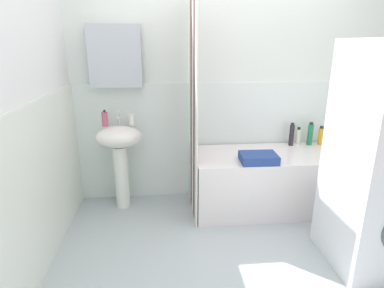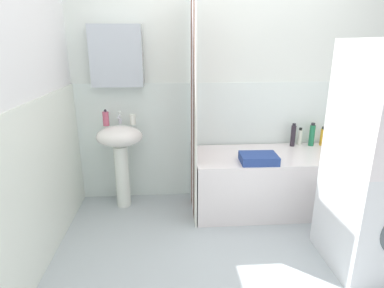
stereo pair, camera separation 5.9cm
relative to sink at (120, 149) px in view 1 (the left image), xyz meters
The scene contains 15 objects.
ground_plane 1.63m from the sink, 43.34° to the right, with size 4.80×5.60×0.04m, color #AEBABE.
wall_back_tiled 1.18m from the sink, 12.91° to the left, with size 3.60×0.18×2.40m.
wall_left_tiled 0.98m from the sink, 124.97° to the right, with size 0.07×1.81×2.40m.
sink is the anchor object (origin of this frame).
faucet 0.29m from the sink, 90.00° to the left, with size 0.03×0.12×0.12m.
soap_dispenser 0.31m from the sink, 167.88° to the left, with size 0.06×0.06×0.16m.
toothbrush_cup 0.30m from the sink, 25.39° to the left, with size 0.06×0.06×0.10m, color white.
bathtub 1.47m from the sink, ahead, with size 1.44×0.67×0.56m, color white.
shower_curtain 0.81m from the sink, 11.77° to the right, with size 0.01×0.67×2.00m.
lotion_bottle 2.06m from the sink, ahead, with size 0.05×0.05×0.20m.
shampoo_bottle 1.94m from the sink, ahead, with size 0.05×0.05×0.24m.
conditioner_bottle 1.83m from the sink, ahead, with size 0.04×0.04×0.18m.
body_wash_bottle 1.74m from the sink, ahead, with size 0.05×0.05×0.24m.
towel_folded 1.31m from the sink, 15.60° to the right, with size 0.32×0.24×0.08m, color navy.
washer_dryer_stack 2.19m from the sink, 28.08° to the right, with size 0.60×0.62×1.60m.
Camera 1 is at (-0.68, -1.92, 1.57)m, focal length 29.80 mm.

